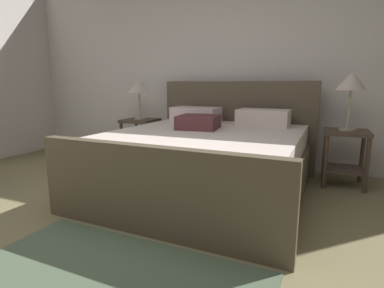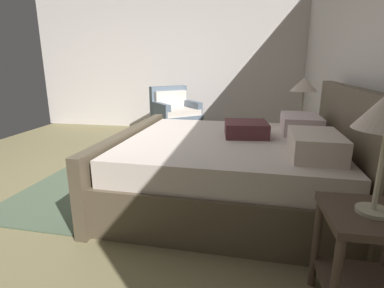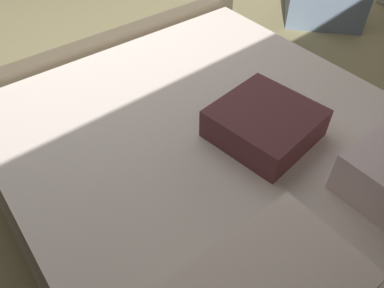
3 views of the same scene
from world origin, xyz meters
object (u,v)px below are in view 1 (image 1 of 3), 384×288
nightstand_left (141,133)px  bed (208,158)px  table_lamp_right (352,83)px  nightstand_right (345,149)px  table_lamp_left (139,87)px

nightstand_left → bed: bearing=-31.8°
bed → table_lamp_right: (1.29, 0.71, 0.75)m
nightstand_right → table_lamp_left: size_ratio=1.12×
bed → nightstand_left: bearing=148.2°
bed → nightstand_right: bed is taller
table_lamp_right → table_lamp_left: 2.59m
nightstand_right → table_lamp_right: (0.00, 0.00, 0.69)m
nightstand_right → nightstand_left: (-2.59, 0.10, 0.00)m
table_lamp_right → table_lamp_left: (-2.59, 0.10, -0.06)m
bed → nightstand_left: 1.53m
bed → table_lamp_left: (-1.30, 0.80, 0.69)m
bed → nightstand_right: size_ratio=3.66×
table_lamp_left → table_lamp_right: bearing=-2.2°
nightstand_left → table_lamp_left: (-0.00, 0.00, 0.63)m
bed → nightstand_right: 1.48m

